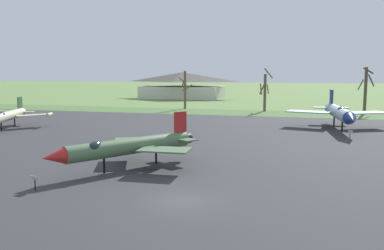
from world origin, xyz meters
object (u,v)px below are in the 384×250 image
Objects in this scene: visitor_building at (182,85)px; jet_fighter_front_left at (128,146)px; info_placard_rear_center at (350,133)px; jet_fighter_rear_center at (339,113)px; jet_fighter_rear_left at (7,116)px; info_placard_front_left at (35,181)px.

jet_fighter_front_left is at bearing -75.81° from visitor_building.
jet_fighter_front_left is 28.91m from info_placard_rear_center.
jet_fighter_rear_center is 0.69× the size of visitor_building.
visitor_building reaches higher than jet_fighter_front_left.
jet_fighter_rear_left is (-26.10, 17.54, -0.02)m from jet_fighter_front_left.
info_placard_front_left is at bearing -78.72° from visitor_building.
jet_fighter_rear_center is at bearing 15.12° from jet_fighter_rear_left.
visitor_building is (-41.22, 61.41, 1.58)m from jet_fighter_rear_center.
jet_fighter_rear_left is at bearing -92.42° from visitor_building.
info_placard_front_left is (-3.40, -7.38, -1.23)m from jet_fighter_front_left.
jet_fighter_front_left is 11.44× the size of info_placard_front_left.
info_placard_rear_center is at bearing 52.41° from info_placard_front_left.
jet_fighter_front_left is 12.16× the size of info_placard_rear_center.
jet_fighter_front_left is 0.94× the size of jet_fighter_rear_left.
jet_fighter_front_left is 93.81m from visitor_building.
info_placard_front_left is 0.06× the size of jet_fighter_rear_center.
jet_fighter_rear_left is at bearing -174.69° from info_placard_rear_center.
jet_fighter_rear_center reaches higher than jet_fighter_front_left.
jet_fighter_rear_left is at bearing 132.34° from info_placard_front_left.
jet_fighter_rear_left is 73.49m from visitor_building.
info_placard_rear_center is 81.02m from visitor_building.
jet_fighter_rear_center is (21.62, 36.90, 1.70)m from info_placard_front_left.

